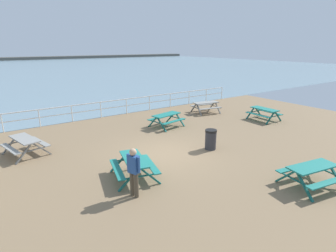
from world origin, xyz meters
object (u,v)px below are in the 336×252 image
object	(u,v)px
picnic_table_near_right	(206,105)
picnic_table_far_left	(166,117)
picnic_table_near_left	(264,111)
picnic_table_mid_centre	(25,142)
picnic_table_far_right	(134,163)
picnic_table_seaward	(312,171)
visitor	(134,170)
litter_bin	(211,139)

from	to	relation	value
picnic_table_near_right	picnic_table_far_left	distance (m)	4.50
picnic_table_near_left	picnic_table_far_left	world-z (taller)	same
picnic_table_mid_centre	picnic_table_far_right	bearing A→B (deg)	-161.43
picnic_table_near_left	picnic_table_mid_centre	world-z (taller)	same
picnic_table_mid_centre	picnic_table_far_left	size ratio (longest dim) A/B	1.02
picnic_table_near_right	picnic_table_seaward	world-z (taller)	same
picnic_table_far_left	visitor	bearing A→B (deg)	-142.82
picnic_table_near_right	picnic_table_far_right	world-z (taller)	same
picnic_table_far_left	picnic_table_near_right	bearing A→B (deg)	5.39
picnic_table_seaward	visitor	world-z (taller)	visitor
picnic_table_mid_centre	picnic_table_near_left	bearing A→B (deg)	-113.53
picnic_table_mid_centre	picnic_table_seaward	bearing A→B (deg)	-152.22
picnic_table_far_right	picnic_table_seaward	size ratio (longest dim) A/B	1.03
picnic_table_near_right	litter_bin	world-z (taller)	litter_bin
picnic_table_seaward	litter_bin	size ratio (longest dim) A/B	2.15
picnic_table_seaward	litter_bin	bearing A→B (deg)	105.54
picnic_table_near_left	litter_bin	distance (m)	6.67
litter_bin	picnic_table_near_right	bearing A→B (deg)	49.34
visitor	picnic_table_mid_centre	bearing A→B (deg)	-89.40
picnic_table_near_right	visitor	distance (m)	11.93
picnic_table_near_right	visitor	bearing A→B (deg)	-132.55
picnic_table_far_left	picnic_table_near_left	bearing A→B (deg)	-32.58
picnic_table_near_left	picnic_table_near_right	distance (m)	4.07
picnic_table_seaward	litter_bin	world-z (taller)	litter_bin
picnic_table_far_right	picnic_table_mid_centre	bearing A→B (deg)	45.81
visitor	picnic_table_near_left	bearing A→B (deg)	175.52
picnic_table_near_right	litter_bin	bearing A→B (deg)	-119.73
picnic_table_mid_centre	litter_bin	size ratio (longest dim) A/B	2.21
picnic_table_far_left	litter_bin	world-z (taller)	litter_bin
picnic_table_far_left	visitor	size ratio (longest dim) A/B	1.23
picnic_table_near_right	litter_bin	size ratio (longest dim) A/B	2.16
visitor	picnic_table_far_left	bearing A→B (deg)	-153.29
picnic_table_far_left	visitor	xyz separation A→B (m)	(-5.26, -5.84, 0.36)
visitor	picnic_table_far_right	bearing A→B (deg)	-138.88
picnic_table_seaward	litter_bin	xyz separation A→B (m)	(-0.42, 4.55, -0.10)
picnic_table_near_left	picnic_table_seaward	size ratio (longest dim) A/B	0.90
picnic_table_near_left	picnic_table_mid_centre	bearing A→B (deg)	81.34
picnic_table_near_left	picnic_table_far_left	distance (m)	6.53
picnic_table_near_right	picnic_table_far_right	bearing A→B (deg)	-135.53
litter_bin	picnic_table_seaward	bearing A→B (deg)	-84.72
picnic_table_near_left	litter_bin	bearing A→B (deg)	106.90
picnic_table_near_right	visitor	xyz separation A→B (m)	(-9.58, -7.10, 0.36)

